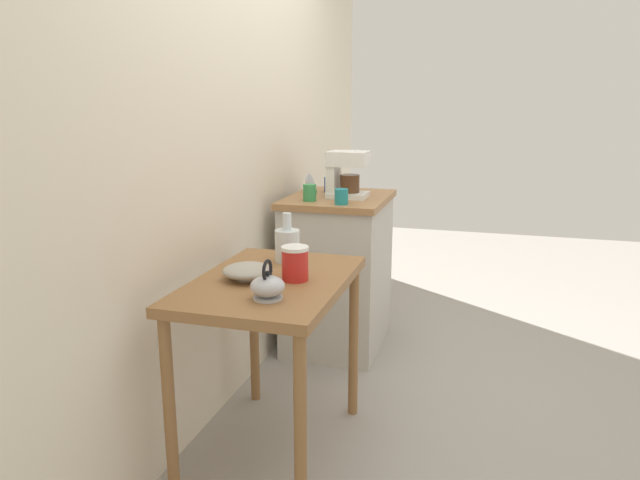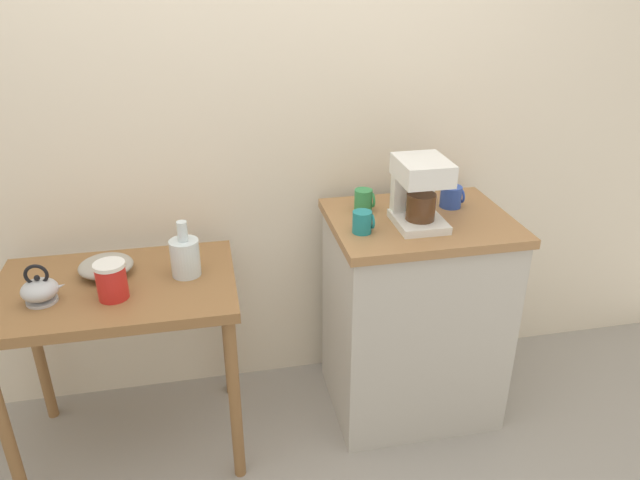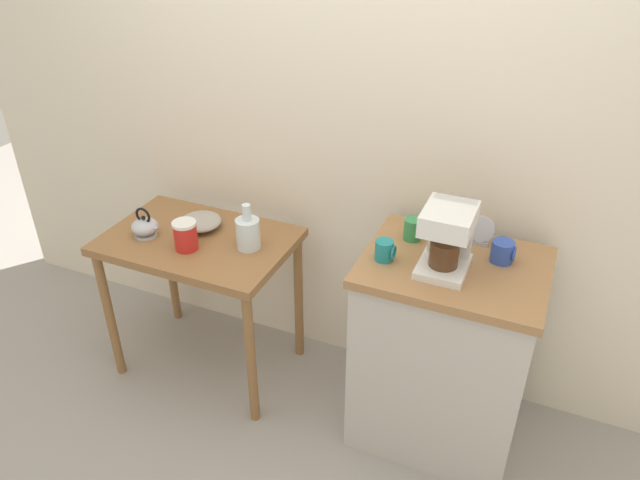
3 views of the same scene
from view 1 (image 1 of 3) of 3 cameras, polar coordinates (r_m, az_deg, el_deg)
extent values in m
plane|color=gray|center=(3.10, -1.45, -14.12)|extent=(8.00, 8.00, 0.00)
cube|color=beige|center=(2.98, -8.02, 12.67)|extent=(4.40, 0.10, 2.80)
cube|color=olive|center=(2.30, -4.79, -4.26)|extent=(0.86, 0.57, 0.04)
cylinder|color=olive|center=(2.05, -1.93, -18.25)|extent=(0.04, 0.04, 0.72)
cylinder|color=olive|center=(2.71, 3.30, -9.92)|extent=(0.04, 0.04, 0.72)
cylinder|color=olive|center=(2.23, -14.49, -15.84)|extent=(0.04, 0.04, 0.72)
cylinder|color=olive|center=(2.86, -6.46, -8.78)|extent=(0.04, 0.04, 0.72)
cube|color=#BCB7AD|center=(3.46, 1.77, -3.38)|extent=(0.68, 0.53, 0.87)
cube|color=#9E7044|center=(3.36, 1.82, 4.00)|extent=(0.71, 0.56, 0.04)
cylinder|color=#9E998C|center=(2.29, -7.04, -3.74)|extent=(0.09, 0.09, 0.01)
ellipsoid|color=#9E998C|center=(2.28, -7.06, -2.99)|extent=(0.20, 0.20, 0.05)
cylinder|color=#B2B5BA|center=(2.06, -5.12, -5.63)|extent=(0.10, 0.10, 0.01)
ellipsoid|color=#B2B5BA|center=(2.05, -5.14, -4.53)|extent=(0.12, 0.12, 0.07)
cone|color=#B2B5BA|center=(2.10, -4.57, -3.97)|extent=(0.06, 0.03, 0.04)
sphere|color=black|center=(2.04, -5.17, -3.28)|extent=(0.02, 0.02, 0.02)
torus|color=black|center=(2.03, -5.18, -2.97)|extent=(0.08, 0.01, 0.08)
cylinder|color=silver|center=(2.51, -3.21, -0.57)|extent=(0.11, 0.11, 0.14)
cylinder|color=silver|center=(2.49, -3.24, 1.81)|extent=(0.04, 0.04, 0.07)
cylinder|color=red|center=(2.25, -2.45, -2.46)|extent=(0.10, 0.10, 0.12)
cylinder|color=white|center=(2.24, -2.46, -0.81)|extent=(0.11, 0.11, 0.01)
cube|color=white|center=(3.30, 2.74, 4.42)|extent=(0.18, 0.22, 0.03)
cube|color=white|center=(3.31, 1.32, 6.45)|extent=(0.16, 0.05, 0.26)
cube|color=white|center=(3.28, 2.78, 7.96)|extent=(0.18, 0.22, 0.08)
cylinder|color=#4C2D19|center=(3.29, 2.92, 5.53)|extent=(0.11, 0.11, 0.10)
cylinder|color=#338C4C|center=(3.18, -1.02, 4.64)|extent=(0.07, 0.07, 0.09)
torus|color=#338C4C|center=(3.22, -0.82, 4.74)|extent=(0.01, 0.06, 0.06)
cylinder|color=teal|center=(3.08, 2.10, 4.25)|extent=(0.07, 0.07, 0.08)
torus|color=teal|center=(3.11, 2.27, 4.36)|extent=(0.01, 0.06, 0.06)
cylinder|color=#2D4CAD|center=(3.52, 1.11, 5.45)|extent=(0.09, 0.09, 0.09)
torus|color=#2D4CAD|center=(3.56, 1.30, 5.54)|extent=(0.01, 0.06, 0.06)
cube|color=#B2B5BA|center=(3.46, -0.98, 4.73)|extent=(0.07, 0.05, 0.02)
cylinder|color=#B2B5BA|center=(3.45, -0.98, 5.65)|extent=(0.10, 0.05, 0.10)
cylinder|color=black|center=(3.45, -0.95, 5.65)|extent=(0.09, 0.04, 0.09)
camera|label=2|loc=(2.70, 44.67, 18.19)|focal=33.41mm
camera|label=3|loc=(3.74, 36.66, 22.17)|focal=33.50mm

